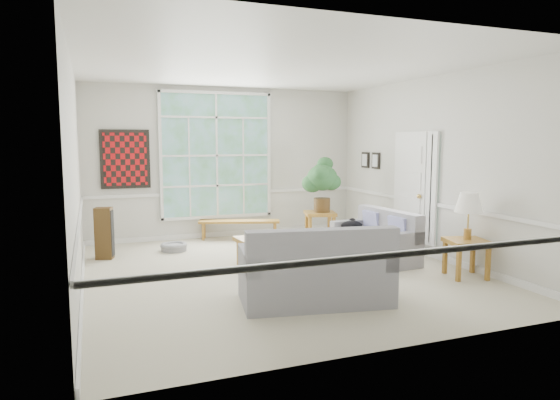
# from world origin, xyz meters

# --- Properties ---
(floor) EXTENTS (5.50, 6.00, 0.01)m
(floor) POSITION_xyz_m (0.00, 0.00, -0.01)
(floor) COLOR #BFB89E
(floor) RESTS_ON ground
(ceiling) EXTENTS (5.50, 6.00, 0.02)m
(ceiling) POSITION_xyz_m (0.00, 0.00, 3.00)
(ceiling) COLOR white
(ceiling) RESTS_ON ground
(wall_back) EXTENTS (5.50, 0.02, 3.00)m
(wall_back) POSITION_xyz_m (0.00, 3.00, 1.50)
(wall_back) COLOR silver
(wall_back) RESTS_ON ground
(wall_front) EXTENTS (5.50, 0.02, 3.00)m
(wall_front) POSITION_xyz_m (0.00, -3.00, 1.50)
(wall_front) COLOR silver
(wall_front) RESTS_ON ground
(wall_left) EXTENTS (0.02, 6.00, 3.00)m
(wall_left) POSITION_xyz_m (-2.75, 0.00, 1.50)
(wall_left) COLOR silver
(wall_left) RESTS_ON ground
(wall_right) EXTENTS (0.02, 6.00, 3.00)m
(wall_right) POSITION_xyz_m (2.75, 0.00, 1.50)
(wall_right) COLOR silver
(wall_right) RESTS_ON ground
(window_back) EXTENTS (2.30, 0.08, 2.40)m
(window_back) POSITION_xyz_m (-0.20, 2.96, 1.65)
(window_back) COLOR white
(window_back) RESTS_ON wall_back
(entry_door) EXTENTS (0.08, 0.90, 2.10)m
(entry_door) POSITION_xyz_m (2.71, 0.60, 1.05)
(entry_door) COLOR white
(entry_door) RESTS_ON floor
(door_sidelight) EXTENTS (0.08, 0.26, 1.90)m
(door_sidelight) POSITION_xyz_m (2.71, -0.03, 1.15)
(door_sidelight) COLOR white
(door_sidelight) RESTS_ON wall_right
(wall_art) EXTENTS (0.90, 0.06, 1.10)m
(wall_art) POSITION_xyz_m (-1.95, 2.95, 1.60)
(wall_art) COLOR maroon
(wall_art) RESTS_ON wall_back
(wall_frame_near) EXTENTS (0.04, 0.26, 0.32)m
(wall_frame_near) POSITION_xyz_m (2.71, 1.75, 1.55)
(wall_frame_near) COLOR black
(wall_frame_near) RESTS_ON wall_right
(wall_frame_far) EXTENTS (0.04, 0.26, 0.32)m
(wall_frame_far) POSITION_xyz_m (2.71, 2.15, 1.55)
(wall_frame_far) COLOR black
(wall_frame_far) RESTS_ON wall_right
(loveseat_right) EXTENTS (0.90, 1.56, 0.82)m
(loveseat_right) POSITION_xyz_m (1.71, 0.10, 0.41)
(loveseat_right) COLOR gray
(loveseat_right) RESTS_ON floor
(loveseat_front) EXTENTS (1.90, 1.21, 0.95)m
(loveseat_front) POSITION_xyz_m (-0.08, -1.46, 0.48)
(loveseat_front) COLOR gray
(loveseat_front) RESTS_ON floor
(coffee_table) EXTENTS (1.26, 0.75, 0.45)m
(coffee_table) POSITION_xyz_m (0.10, 0.39, 0.23)
(coffee_table) COLOR #A06E27
(coffee_table) RESTS_ON floor
(pewter_bowl) EXTENTS (0.36, 0.36, 0.08)m
(pewter_bowl) POSITION_xyz_m (0.14, 0.38, 0.49)
(pewter_bowl) COLOR gray
(pewter_bowl) RESTS_ON coffee_table
(window_bench) EXTENTS (1.61, 0.79, 0.37)m
(window_bench) POSITION_xyz_m (0.15, 2.59, 0.19)
(window_bench) COLOR #A06E27
(window_bench) RESTS_ON floor
(end_table) EXTENTS (0.70, 0.70, 0.57)m
(end_table) POSITION_xyz_m (1.57, 1.87, 0.29)
(end_table) COLOR #A06E27
(end_table) RESTS_ON floor
(houseplant) EXTENTS (0.64, 0.64, 1.08)m
(houseplant) POSITION_xyz_m (1.60, 1.85, 1.11)
(houseplant) COLOR #295A2D
(houseplant) RESTS_ON end_table
(side_table) EXTENTS (0.65, 0.65, 0.55)m
(side_table) POSITION_xyz_m (2.40, -1.24, 0.27)
(side_table) COLOR #A06E27
(side_table) RESTS_ON floor
(table_lamp) EXTENTS (0.49, 0.49, 0.67)m
(table_lamp) POSITION_xyz_m (2.43, -1.22, 0.88)
(table_lamp) COLOR white
(table_lamp) RESTS_ON side_table
(pet_bed) EXTENTS (0.61, 0.61, 0.14)m
(pet_bed) POSITION_xyz_m (-1.24, 1.98, 0.07)
(pet_bed) COLOR gray
(pet_bed) RESTS_ON floor
(floor_speaker) EXTENTS (0.31, 0.28, 0.85)m
(floor_speaker) POSITION_xyz_m (-2.40, 1.78, 0.43)
(floor_speaker) COLOR #432D13
(floor_speaker) RESTS_ON floor
(cat) EXTENTS (0.40, 0.29, 0.18)m
(cat) POSITION_xyz_m (1.58, 0.63, 0.51)
(cat) COLOR black
(cat) RESTS_ON loveseat_right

